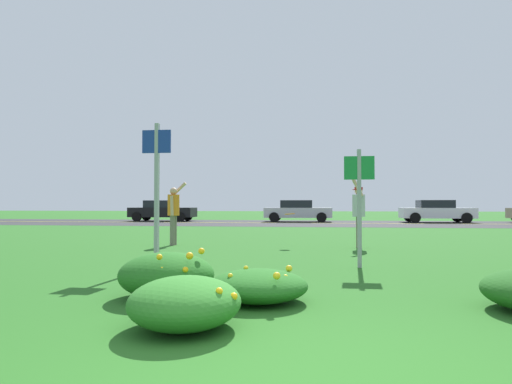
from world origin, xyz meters
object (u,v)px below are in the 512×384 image
(car_black_leftmost, at_px, (163,211))
(car_white_center_right, at_px, (436,211))
(frisbee_orange, at_px, (290,214))
(sign_post_by_roadside, at_px, (359,195))
(person_catcher_red_cap_gray_shirt, at_px, (359,210))
(sign_post_near_path, at_px, (157,180))
(person_thrower_orange_shirt, at_px, (174,210))
(car_silver_center_left, at_px, (298,211))

(car_black_leftmost, distance_m, car_white_center_right, 18.46)
(frisbee_orange, bearing_deg, sign_post_by_roadside, -68.29)
(person_catcher_red_cap_gray_shirt, xyz_separation_m, car_black_leftmost, (-11.76, 17.63, -0.28))
(person_catcher_red_cap_gray_shirt, relative_size, car_white_center_right, 0.43)
(sign_post_near_path, relative_size, person_catcher_red_cap_gray_shirt, 1.42)
(person_thrower_orange_shirt, xyz_separation_m, car_black_leftmost, (-6.52, 17.51, -0.27))
(person_thrower_orange_shirt, bearing_deg, person_catcher_red_cap_gray_shirt, -1.32)
(car_silver_center_left, bearing_deg, person_catcher_red_cap_gray_shirt, -82.65)
(sign_post_by_roadside, distance_m, car_white_center_right, 22.55)
(person_catcher_red_cap_gray_shirt, bearing_deg, sign_post_by_roadside, -95.49)
(sign_post_near_path, distance_m, car_black_leftmost, 23.09)
(sign_post_by_roadside, distance_m, person_catcher_red_cap_gray_shirt, 3.81)
(person_thrower_orange_shirt, xyz_separation_m, car_silver_center_left, (2.97, 17.51, -0.27))
(car_silver_center_left, bearing_deg, car_white_center_right, 0.00)
(sign_post_near_path, xyz_separation_m, sign_post_by_roadside, (3.82, 0.38, -0.30))
(frisbee_orange, distance_m, car_silver_center_left, 17.62)
(person_catcher_red_cap_gray_shirt, bearing_deg, sign_post_near_path, -135.19)
(person_catcher_red_cap_gray_shirt, xyz_separation_m, frisbee_orange, (-1.87, 0.02, -0.10))
(person_catcher_red_cap_gray_shirt, relative_size, frisbee_orange, 6.89)
(person_thrower_orange_shirt, xyz_separation_m, person_catcher_red_cap_gray_shirt, (5.25, -0.12, 0.01))
(sign_post_near_path, relative_size, car_silver_center_left, 0.61)
(sign_post_by_roadside, relative_size, person_catcher_red_cap_gray_shirt, 1.15)
(sign_post_near_path, distance_m, person_catcher_red_cap_gray_shirt, 5.93)
(sign_post_near_path, distance_m, sign_post_by_roadside, 3.85)
(sign_post_by_roadside, xyz_separation_m, car_black_leftmost, (-11.40, 21.41, -0.61))
(person_catcher_red_cap_gray_shirt, height_order, car_black_leftmost, person_catcher_red_cap_gray_shirt)
(car_white_center_right, bearing_deg, car_silver_center_left, 180.00)
(person_catcher_red_cap_gray_shirt, xyz_separation_m, car_white_center_right, (6.70, 17.63, -0.28))
(car_black_leftmost, bearing_deg, person_thrower_orange_shirt, -69.58)
(sign_post_by_roadside, height_order, frisbee_orange, sign_post_by_roadside)
(person_catcher_red_cap_gray_shirt, xyz_separation_m, car_silver_center_left, (-2.27, 17.63, -0.28))
(car_white_center_right, bearing_deg, person_catcher_red_cap_gray_shirt, -110.81)
(sign_post_near_path, relative_size, frisbee_orange, 9.76)
(person_thrower_orange_shirt, bearing_deg, sign_post_near_path, -76.10)
(person_catcher_red_cap_gray_shirt, distance_m, car_white_center_right, 18.86)
(sign_post_by_roadside, bearing_deg, frisbee_orange, 111.71)
(sign_post_near_path, bearing_deg, frisbee_orange, 61.03)
(sign_post_near_path, bearing_deg, car_black_leftmost, 109.17)
(sign_post_near_path, height_order, car_silver_center_left, sign_post_near_path)
(car_white_center_right, bearing_deg, car_black_leftmost, 180.00)
(frisbee_orange, xyz_separation_m, car_white_center_right, (8.57, 17.61, -0.17))
(sign_post_by_roadside, distance_m, person_thrower_orange_shirt, 6.26)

